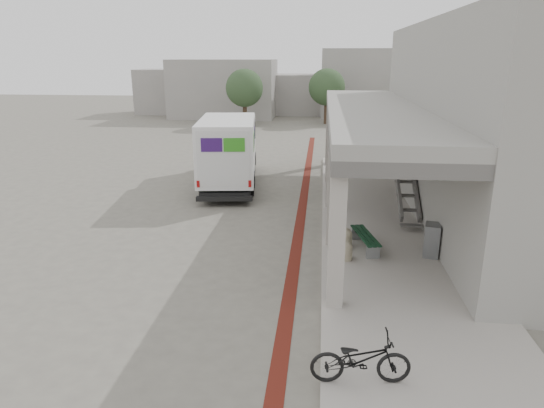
# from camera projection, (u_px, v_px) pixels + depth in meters

# --- Properties ---
(ground) EXTENTS (120.00, 120.00, 0.00)m
(ground) POSITION_uv_depth(u_px,v_px,m) (264.00, 250.00, 15.10)
(ground) COLOR #615C53
(ground) RESTS_ON ground
(bike_lane_stripe) EXTENTS (0.35, 40.00, 0.01)m
(bike_lane_stripe) POSITION_uv_depth(u_px,v_px,m) (299.00, 229.00, 16.90)
(bike_lane_stripe) COLOR #551911
(bike_lane_stripe) RESTS_ON ground
(sidewalk) EXTENTS (4.40, 28.00, 0.12)m
(sidewalk) POSITION_uv_depth(u_px,v_px,m) (395.00, 253.00, 14.69)
(sidewalk) COLOR #A19990
(sidewalk) RESTS_ON ground
(transit_building) EXTENTS (7.60, 17.00, 7.00)m
(transit_building) POSITION_uv_depth(u_px,v_px,m) (463.00, 124.00, 17.72)
(transit_building) COLOR gray
(transit_building) RESTS_ON ground
(distant_backdrop) EXTENTS (28.00, 10.00, 6.50)m
(distant_backdrop) POSITION_uv_depth(u_px,v_px,m) (278.00, 88.00, 48.73)
(distant_backdrop) COLOR gray
(distant_backdrop) RESTS_ON ground
(tree_left) EXTENTS (3.20, 3.20, 4.80)m
(tree_left) POSITION_uv_depth(u_px,v_px,m) (244.00, 88.00, 41.30)
(tree_left) COLOR #38281C
(tree_left) RESTS_ON ground
(tree_mid) EXTENTS (3.20, 3.20, 4.80)m
(tree_mid) POSITION_uv_depth(u_px,v_px,m) (327.00, 87.00, 42.52)
(tree_mid) COLOR #38281C
(tree_mid) RESTS_ON ground
(tree_right) EXTENTS (3.20, 3.20, 4.80)m
(tree_right) POSITION_uv_depth(u_px,v_px,m) (422.00, 89.00, 40.78)
(tree_right) COLOR #38281C
(tree_right) RESTS_ON ground
(fedex_truck) EXTENTS (3.17, 7.65, 3.17)m
(fedex_truck) POSITION_uv_depth(u_px,v_px,m) (229.00, 149.00, 22.30)
(fedex_truck) COLOR black
(fedex_truck) RESTS_ON ground
(bench) EXTENTS (0.81, 1.93, 0.44)m
(bench) POSITION_uv_depth(u_px,v_px,m) (365.00, 239.00, 14.79)
(bench) COLOR gray
(bench) RESTS_ON sidewalk
(bollard_near) EXTENTS (0.36, 0.36, 0.55)m
(bollard_near) POSITION_uv_depth(u_px,v_px,m) (346.00, 251.00, 14.00)
(bollard_near) COLOR gray
(bollard_near) RESTS_ON sidewalk
(bollard_far) EXTENTS (0.42, 0.42, 0.64)m
(bollard_far) POSITION_uv_depth(u_px,v_px,m) (345.00, 238.00, 14.85)
(bollard_far) COLOR gray
(bollard_far) RESTS_ON sidewalk
(utility_cabinet) EXTENTS (0.57, 0.67, 0.98)m
(utility_cabinet) POSITION_uv_depth(u_px,v_px,m) (432.00, 240.00, 14.20)
(utility_cabinet) COLOR slate
(utility_cabinet) RESTS_ON sidewalk
(bicycle_black) EXTENTS (1.85, 0.79, 0.95)m
(bicycle_black) POSITION_uv_depth(u_px,v_px,m) (361.00, 359.00, 8.64)
(bicycle_black) COLOR black
(bicycle_black) RESTS_ON sidewalk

